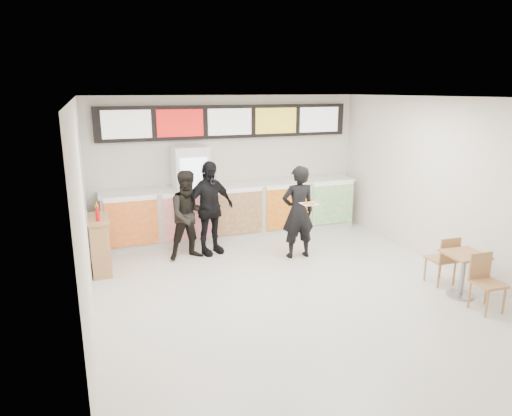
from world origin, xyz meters
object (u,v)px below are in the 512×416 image
customer_mid (209,208)px  condiment_ledge (100,244)px  customer_left (189,215)px  service_counter (235,210)px  drinks_fridge (191,194)px  customer_main (298,212)px  cafe_table (463,267)px

customer_mid → condiment_ledge: bearing=169.1°
customer_left → service_counter: bearing=35.5°
drinks_fridge → service_counter: bearing=-1.0°
service_counter → customer_main: bearing=-66.5°
customer_mid → drinks_fridge: bearing=81.5°
drinks_fridge → cafe_table: size_ratio=1.39×
customer_left → cafe_table: 4.73m
customer_left → customer_mid: size_ratio=0.92×
drinks_fridge → customer_left: bearing=-104.6°
drinks_fridge → cafe_table: (3.30, -4.12, -0.52)m
customer_mid → cafe_table: (3.16, -3.22, -0.43)m
customer_left → cafe_table: bearing=-45.7°
customer_mid → customer_left: bearing=-179.1°
drinks_fridge → condiment_ledge: 2.25m
condiment_ledge → cafe_table: bearing=-30.0°
service_counter → cafe_table: size_ratio=3.86×
cafe_table → condiment_ledge: 5.99m
customer_main → condiment_ledge: customer_main is taller
service_counter → condiment_ledge: (-2.82, -1.11, -0.07)m
customer_main → customer_mid: 1.70m
drinks_fridge → customer_mid: size_ratio=1.10×
customer_main → condiment_ledge: size_ratio=1.51×
customer_main → customer_mid: customer_mid is taller
drinks_fridge → customer_main: bearing=-45.3°
customer_main → customer_left: bearing=-15.9°
customer_left → condiment_ledge: customer_left is taller
customer_main → cafe_table: (1.64, -2.45, -0.40)m
condiment_ledge → customer_left: bearing=3.2°
drinks_fridge → customer_main: (1.66, -1.68, -0.12)m
customer_left → customer_main: bearing=-23.1°
customer_main → customer_mid: size_ratio=0.97×
cafe_table → customer_left: bearing=142.8°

